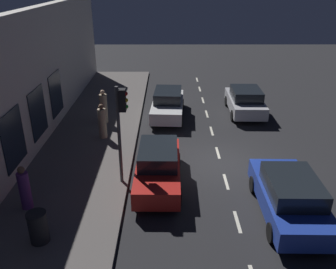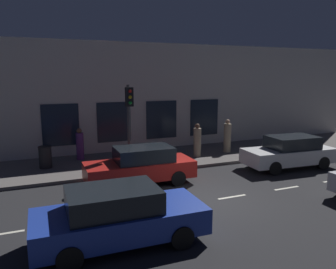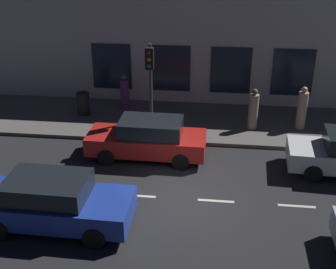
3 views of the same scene
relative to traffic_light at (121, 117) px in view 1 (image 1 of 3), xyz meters
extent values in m
plane|color=#232326|center=(-4.14, -1.77, -2.93)|extent=(60.00, 60.00, 0.00)
cube|color=#5B5654|center=(2.11, -1.77, -2.86)|extent=(4.50, 32.00, 0.15)
cube|color=beige|center=(4.66, -1.77, 0.26)|extent=(0.60, 32.00, 6.38)
cube|color=#192333|center=(4.33, -6.15, -1.05)|extent=(0.04, 1.94, 2.26)
cube|color=#192333|center=(4.33, -3.23, -1.05)|extent=(0.04, 1.94, 2.26)
cube|color=#192333|center=(4.33, -0.32, -1.05)|extent=(0.04, 1.94, 2.26)
cube|color=beige|center=(-4.14, -15.77, -2.93)|extent=(0.12, 1.20, 0.01)
cube|color=beige|center=(-4.14, -13.17, -2.93)|extent=(0.12, 1.20, 0.01)
cube|color=beige|center=(-4.14, -10.57, -2.93)|extent=(0.12, 1.20, 0.01)
cube|color=beige|center=(-4.14, -7.97, -2.93)|extent=(0.12, 1.20, 0.01)
cube|color=beige|center=(-4.14, -5.37, -2.93)|extent=(0.12, 1.20, 0.01)
cube|color=beige|center=(-4.14, -2.77, -2.93)|extent=(0.12, 1.20, 0.01)
cube|color=beige|center=(-4.14, -0.17, -2.93)|extent=(0.12, 1.20, 0.01)
cube|color=beige|center=(-4.14, 2.43, -2.93)|extent=(0.12, 1.20, 0.01)
cylinder|color=#424244|center=(0.12, 0.00, -0.80)|extent=(0.13, 0.13, 3.96)
cube|color=black|center=(-0.08, 0.00, 0.66)|extent=(0.26, 0.32, 0.84)
sphere|color=red|center=(-0.22, 0.00, 0.91)|extent=(0.15, 0.15, 0.15)
sphere|color=gold|center=(-0.22, 0.00, 0.66)|extent=(0.15, 0.15, 0.15)
sphere|color=green|center=(-0.22, 0.00, 0.40)|extent=(0.15, 0.15, 0.15)
cube|color=silver|center=(-1.75, -7.57, -2.30)|extent=(2.02, 4.61, 0.70)
cube|color=black|center=(-1.76, -7.75, -1.65)|extent=(1.68, 2.43, 0.60)
cylinder|color=black|center=(-2.48, -6.13, -2.61)|extent=(0.26, 0.65, 0.64)
cylinder|color=black|center=(-0.85, -6.22, -2.61)|extent=(0.26, 0.65, 0.64)
cylinder|color=black|center=(-2.64, -8.92, -2.61)|extent=(0.26, 0.65, 0.64)
cylinder|color=black|center=(-1.01, -9.02, -2.61)|extent=(0.26, 0.65, 0.64)
cube|color=#1E389E|center=(-5.95, 1.98, -2.30)|extent=(1.97, 4.62, 0.70)
cube|color=black|center=(-5.95, 2.16, -1.65)|extent=(1.71, 2.41, 0.60)
cylinder|color=black|center=(-5.09, 0.54, -2.61)|extent=(0.23, 0.64, 0.64)
cylinder|color=black|center=(-6.86, 0.57, -2.61)|extent=(0.23, 0.64, 0.64)
cylinder|color=black|center=(-5.04, 3.38, -2.61)|extent=(0.23, 0.64, 0.64)
cylinder|color=black|center=(-6.82, 3.41, -2.61)|extent=(0.23, 0.64, 0.64)
cube|color=red|center=(-1.36, -0.03, -2.30)|extent=(1.77, 4.54, 0.70)
cube|color=black|center=(-1.36, -0.21, -1.65)|extent=(1.53, 2.37, 0.60)
cylinder|color=black|center=(-2.13, 1.38, -2.61)|extent=(0.23, 0.64, 0.64)
cylinder|color=black|center=(-0.54, 1.36, -2.61)|extent=(0.23, 0.64, 0.64)
cylinder|color=black|center=(-2.17, -1.42, -2.61)|extent=(0.23, 0.64, 0.64)
cylinder|color=black|center=(-0.58, -1.44, -2.61)|extent=(0.23, 0.64, 0.64)
cube|color=#B7B7BC|center=(-6.45, -8.17, -2.30)|extent=(1.96, 4.29, 0.70)
cube|color=black|center=(-6.45, -8.00, -1.65)|extent=(1.70, 2.24, 0.60)
cylinder|color=black|center=(-5.59, -9.50, -2.61)|extent=(0.23, 0.64, 0.64)
cylinder|color=black|center=(-7.36, -9.47, -2.61)|extent=(0.23, 0.64, 0.64)
cylinder|color=black|center=(-5.54, -6.86, -2.61)|extent=(0.23, 0.64, 0.64)
cylinder|color=black|center=(-7.31, -6.83, -2.61)|extent=(0.23, 0.64, 0.64)
cylinder|color=gray|center=(1.84, -6.31, -1.96)|extent=(0.45, 0.45, 1.64)
sphere|color=tan|center=(1.84, -6.31, -1.02)|extent=(0.25, 0.25, 0.25)
cube|color=tan|center=(1.83, -6.19, -1.02)|extent=(0.07, 0.05, 0.07)
cylinder|color=gray|center=(1.56, -4.23, -2.01)|extent=(0.58, 0.58, 1.55)
sphere|color=brown|center=(1.56, -4.23, -1.11)|extent=(0.26, 0.26, 0.26)
cube|color=brown|center=(1.65, -4.15, -1.11)|extent=(0.08, 0.09, 0.07)
cylinder|color=#5B2D70|center=(3.29, 1.77, -2.08)|extent=(0.49, 0.49, 1.41)
sphere|color=brown|center=(3.29, 1.77, -1.25)|extent=(0.25, 0.25, 0.25)
cube|color=brown|center=(3.25, 1.89, -1.25)|extent=(0.08, 0.06, 0.07)
cylinder|color=black|center=(2.26, 3.54, -2.29)|extent=(0.59, 0.59, 0.98)
cylinder|color=black|center=(2.26, 3.54, -1.77)|extent=(0.62, 0.62, 0.06)
camera|label=1|loc=(-1.73, 12.32, 4.83)|focal=37.93mm
camera|label=2|loc=(-14.24, 4.00, 1.58)|focal=35.60mm
camera|label=3|loc=(-16.59, -2.63, 5.30)|focal=47.79mm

